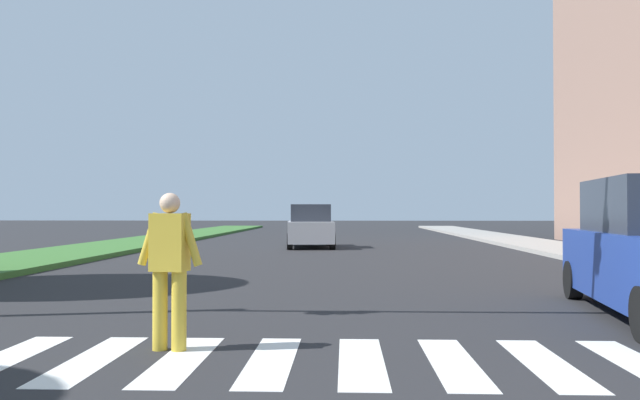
# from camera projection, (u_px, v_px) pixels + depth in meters

# --- Properties ---
(ground_plane) EXTENTS (140.00, 140.00, 0.00)m
(ground_plane) POSITION_uv_depth(u_px,v_px,m) (328.00, 245.00, 27.84)
(ground_plane) COLOR #262628
(crosswalk) EXTENTS (7.65, 2.20, 0.01)m
(crosswalk) POSITION_uv_depth(u_px,v_px,m) (271.00, 360.00, 6.42)
(crosswalk) COLOR silver
(crosswalk) RESTS_ON ground_plane
(median_strip) EXTENTS (3.55, 64.00, 0.15)m
(median_strip) POSITION_uv_depth(u_px,v_px,m) (119.00, 246.00, 26.17)
(median_strip) COLOR #386B2D
(median_strip) RESTS_ON ground_plane
(sidewalk_right) EXTENTS (3.00, 64.00, 0.15)m
(sidewalk_right) POSITION_uv_depth(u_px,v_px,m) (549.00, 247.00, 25.51)
(sidewalk_right) COLOR #9E9991
(sidewalk_right) RESTS_ON ground_plane
(pedestrian_performer) EXTENTS (0.75, 0.31, 1.69)m
(pedestrian_performer) POSITION_uv_depth(u_px,v_px,m) (170.00, 263.00, 6.91)
(pedestrian_performer) COLOR gold
(pedestrian_performer) RESTS_ON ground_plane
(sedan_midblock) EXTENTS (2.13, 4.14, 1.75)m
(sedan_midblock) POSITION_uv_depth(u_px,v_px,m) (310.00, 228.00, 26.30)
(sedan_midblock) COLOR #B7B7BC
(sedan_midblock) RESTS_ON ground_plane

